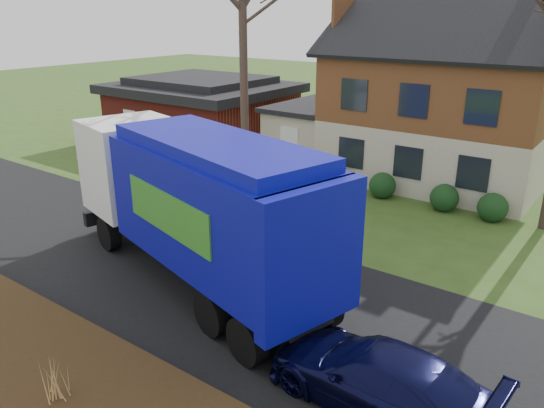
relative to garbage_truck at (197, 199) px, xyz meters
The scene contains 9 objects.
ground 2.53m from the garbage_truck, 148.53° to the left, with size 120.00×120.00×0.00m, color #334C19.
road 2.52m from the garbage_truck, 148.53° to the left, with size 80.00×7.00×0.02m, color black.
mulch_verge 5.70m from the garbage_truck, 92.15° to the right, with size 80.00×3.50×0.30m, color #311E10.
main_house 14.17m from the garbage_truck, 84.72° to the left, with size 12.95×8.95×9.26m.
ranch_house 17.92m from the garbage_truck, 132.91° to the left, with size 9.80×8.20×3.70m.
garbage_truck is the anchor object (origin of this frame).
silver_sedan 8.15m from the garbage_truck, 138.05° to the left, with size 1.56×4.47×1.47m, color #B1B2B9.
navy_wagon 6.79m from the garbage_truck, 14.91° to the right, with size 1.88×4.61×1.34m, color black.
grass_clump_mid 5.85m from the garbage_truck, 75.55° to the right, with size 0.32×0.27×0.90m.
Camera 1 is at (9.83, -9.80, 7.33)m, focal length 35.00 mm.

